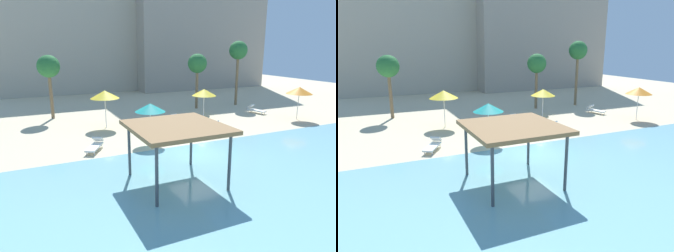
{
  "view_description": "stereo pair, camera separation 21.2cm",
  "coord_description": "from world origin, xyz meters",
  "views": [
    {
      "loc": [
        -8.79,
        -15.1,
        6.18
      ],
      "look_at": [
        -0.85,
        2.0,
        1.3
      ],
      "focal_mm": 33.12,
      "sensor_mm": 36.0,
      "label": 1
    },
    {
      "loc": [
        -8.6,
        -15.19,
        6.18
      ],
      "look_at": [
        -0.85,
        2.0,
        1.3
      ],
      "focal_mm": 33.12,
      "sensor_mm": 36.0,
      "label": 2
    }
  ],
  "objects": [
    {
      "name": "palm_tree_3",
      "position": [
        6.96,
        11.94,
        4.4
      ],
      "size": [
        1.9,
        1.9,
        5.46
      ],
      "color": "brown",
      "rests_on": "ground"
    },
    {
      "name": "beach_umbrella_teal_0",
      "position": [
        -1.59,
        3.14,
        2.34
      ],
      "size": [
        1.97,
        1.97,
        2.61
      ],
      "color": "silver",
      "rests_on": "ground"
    },
    {
      "name": "hotel_block_0",
      "position": [
        -2.79,
        30.75,
        7.43
      ],
      "size": [
        18.35,
        8.5,
        14.86
      ],
      "primitive_type": "cube",
      "color": "#B2A893",
      "rests_on": "ground"
    },
    {
      "name": "palm_tree_2",
      "position": [
        11.76,
        11.81,
        5.58
      ],
      "size": [
        1.9,
        1.9,
        6.7
      ],
      "color": "brown",
      "rests_on": "ground"
    },
    {
      "name": "beach_umbrella_yellow_3",
      "position": [
        5.09,
        7.48,
        2.34
      ],
      "size": [
        2.07,
        2.07,
        2.62
      ],
      "color": "silver",
      "rests_on": "ground"
    },
    {
      "name": "lounge_chair_0",
      "position": [
        -5.26,
        3.05,
        0.33
      ],
      "size": [
        1.48,
        1.94,
        0.74
      ],
      "rotation": [
        0.0,
        0.0,
        -2.1
      ],
      "color": "white",
      "rests_on": "ground"
    },
    {
      "name": "lounge_chair_2",
      "position": [
        10.92,
        7.61,
        0.33
      ],
      "size": [
        1.02,
        1.98,
        0.74
      ],
      "rotation": [
        0.0,
        0.0,
        -1.34
      ],
      "color": "white",
      "rests_on": "ground"
    },
    {
      "name": "lounge_chair_3",
      "position": [
        2.27,
        7.04,
        0.33
      ],
      "size": [
        0.97,
        1.98,
        0.74
      ],
      "rotation": [
        0.0,
        0.0,
        -1.37
      ],
      "color": "white",
      "rests_on": "ground"
    },
    {
      "name": "beach_umbrella_yellow_2",
      "position": [
        -3.28,
        8.28,
        2.58
      ],
      "size": [
        2.22,
        2.22,
        2.89
      ],
      "color": "silver",
      "rests_on": "ground"
    },
    {
      "name": "ground_plane",
      "position": [
        0.0,
        0.0,
        0.0
      ],
      "size": [
        80.0,
        80.0,
        0.0
      ],
      "primitive_type": "plane",
      "color": "beige"
    },
    {
      "name": "lagoon_water",
      "position": [
        0.0,
        -5.25,
        0.02
      ],
      "size": [
        44.0,
        13.5,
        0.04
      ],
      "primitive_type": "cube",
      "color": "#7AB7C1",
      "rests_on": "ground"
    },
    {
      "name": "hotel_block_1",
      "position": [
        15.69,
        29.2,
        10.02
      ],
      "size": [
        19.83,
        11.4,
        20.05
      ],
      "primitive_type": "cube",
      "color": "#9E9384",
      "rests_on": "ground"
    },
    {
      "name": "palm_tree_1",
      "position": [
        -6.78,
        13.25,
        4.41
      ],
      "size": [
        1.9,
        1.9,
        5.47
      ],
      "color": "brown",
      "rests_on": "ground"
    },
    {
      "name": "shade_pavilion",
      "position": [
        -2.83,
        -3.2,
        2.6
      ],
      "size": [
        4.1,
        4.1,
        2.78
      ],
      "color": "#42474C",
      "rests_on": "ground"
    },
    {
      "name": "beach_umbrella_orange_1",
      "position": [
        12.45,
        4.02,
        2.51
      ],
      "size": [
        2.15,
        2.15,
        2.81
      ],
      "color": "silver",
      "rests_on": "ground"
    },
    {
      "name": "lounge_chair_4",
      "position": [
        4.15,
        3.43,
        0.33
      ],
      "size": [
        1.36,
        1.97,
        0.74
      ],
      "rotation": [
        0.0,
        0.0,
        -1.13
      ],
      "color": "white",
      "rests_on": "ground"
    }
  ]
}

